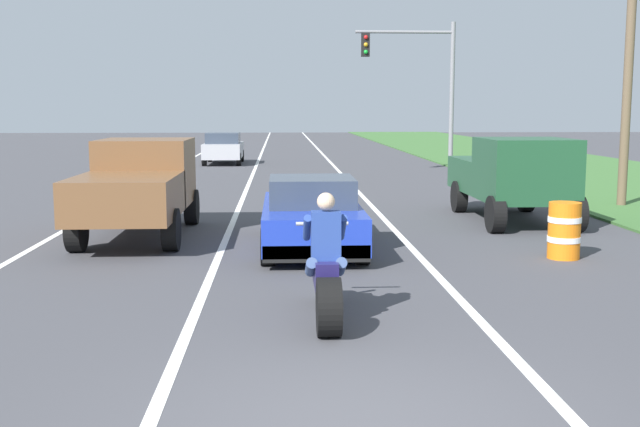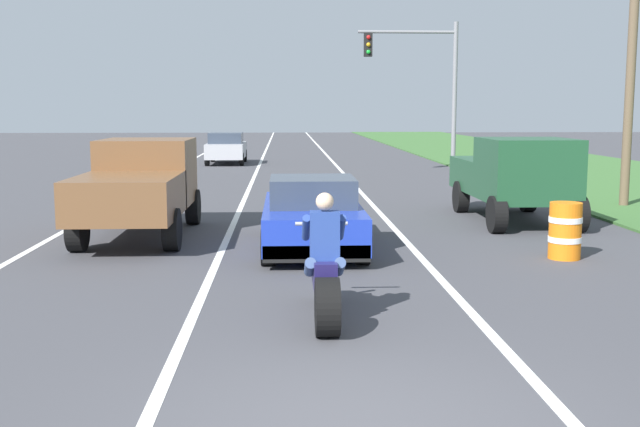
{
  "view_description": "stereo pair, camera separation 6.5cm",
  "coord_description": "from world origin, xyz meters",
  "px_view_note": "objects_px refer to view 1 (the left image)",
  "views": [
    {
      "loc": [
        -0.68,
        -5.94,
        2.63
      ],
      "look_at": [
        -0.07,
        5.95,
        1.0
      ],
      "focal_mm": 43.04,
      "sensor_mm": 36.0,
      "label": 1
    },
    {
      "loc": [
        -0.62,
        -5.95,
        2.63
      ],
      "look_at": [
        -0.07,
        5.95,
        1.0
      ],
      "focal_mm": 43.04,
      "sensor_mm": 36.0,
      "label": 2
    }
  ],
  "objects_px": {
    "pickup_truck_right_shoulder_dark_green": "(512,174)",
    "distant_car_far_ahead": "(223,148)",
    "motorcycle_with_rider": "(326,275)",
    "construction_barrel_nearest": "(564,230)",
    "sports_car_blue": "(311,216)",
    "traffic_light_mast_near": "(423,75)",
    "pickup_truck_left_lane_brown": "(139,184)"
  },
  "relations": [
    {
      "from": "sports_car_blue",
      "to": "construction_barrel_nearest",
      "type": "height_order",
      "value": "sports_car_blue"
    },
    {
      "from": "pickup_truck_right_shoulder_dark_green",
      "to": "construction_barrel_nearest",
      "type": "xyz_separation_m",
      "value": [
        -0.45,
        -4.57,
        -0.6
      ]
    },
    {
      "from": "motorcycle_with_rider",
      "to": "sports_car_blue",
      "type": "xyz_separation_m",
      "value": [
        0.03,
        5.05,
        0.04
      ]
    },
    {
      "from": "distant_car_far_ahead",
      "to": "sports_car_blue",
      "type": "bearing_deg",
      "value": -81.75
    },
    {
      "from": "sports_car_blue",
      "to": "distant_car_far_ahead",
      "type": "xyz_separation_m",
      "value": [
        -3.31,
        22.82,
        0.14
      ]
    },
    {
      "from": "motorcycle_with_rider",
      "to": "traffic_light_mast_near",
      "type": "bearing_deg",
      "value": 76.47
    },
    {
      "from": "traffic_light_mast_near",
      "to": "distant_car_far_ahead",
      "type": "bearing_deg",
      "value": 140.99
    },
    {
      "from": "sports_car_blue",
      "to": "pickup_truck_right_shoulder_dark_green",
      "type": "distance_m",
      "value": 5.95
    },
    {
      "from": "construction_barrel_nearest",
      "to": "distant_car_far_ahead",
      "type": "xyz_separation_m",
      "value": [
        -7.73,
        24.01,
        0.27
      ]
    },
    {
      "from": "pickup_truck_right_shoulder_dark_green",
      "to": "distant_car_far_ahead",
      "type": "height_order",
      "value": "pickup_truck_right_shoulder_dark_green"
    },
    {
      "from": "pickup_truck_left_lane_brown",
      "to": "sports_car_blue",
      "type": "bearing_deg",
      "value": -23.52
    },
    {
      "from": "sports_car_blue",
      "to": "construction_barrel_nearest",
      "type": "xyz_separation_m",
      "value": [
        4.42,
        -1.18,
        -0.13
      ]
    },
    {
      "from": "motorcycle_with_rider",
      "to": "sports_car_blue",
      "type": "bearing_deg",
      "value": 89.68
    },
    {
      "from": "sports_car_blue",
      "to": "traffic_light_mast_near",
      "type": "xyz_separation_m",
      "value": [
        5.05,
        16.05,
        3.32
      ]
    },
    {
      "from": "motorcycle_with_rider",
      "to": "construction_barrel_nearest",
      "type": "distance_m",
      "value": 5.9
    },
    {
      "from": "pickup_truck_left_lane_brown",
      "to": "construction_barrel_nearest",
      "type": "relative_size",
      "value": 4.8
    },
    {
      "from": "motorcycle_with_rider",
      "to": "pickup_truck_right_shoulder_dark_green",
      "type": "relative_size",
      "value": 0.46
    },
    {
      "from": "motorcycle_with_rider",
      "to": "pickup_truck_left_lane_brown",
      "type": "xyz_separation_m",
      "value": [
        -3.46,
        6.57,
        0.51
      ]
    },
    {
      "from": "pickup_truck_left_lane_brown",
      "to": "construction_barrel_nearest",
      "type": "bearing_deg",
      "value": -18.87
    },
    {
      "from": "pickup_truck_left_lane_brown",
      "to": "traffic_light_mast_near",
      "type": "height_order",
      "value": "traffic_light_mast_near"
    },
    {
      "from": "traffic_light_mast_near",
      "to": "construction_barrel_nearest",
      "type": "relative_size",
      "value": 6.0
    },
    {
      "from": "pickup_truck_right_shoulder_dark_green",
      "to": "distant_car_far_ahead",
      "type": "bearing_deg",
      "value": 112.8
    },
    {
      "from": "traffic_light_mast_near",
      "to": "sports_car_blue",
      "type": "bearing_deg",
      "value": -107.47
    },
    {
      "from": "motorcycle_with_rider",
      "to": "construction_barrel_nearest",
      "type": "height_order",
      "value": "motorcycle_with_rider"
    },
    {
      "from": "motorcycle_with_rider",
      "to": "pickup_truck_left_lane_brown",
      "type": "distance_m",
      "value": 7.45
    },
    {
      "from": "sports_car_blue",
      "to": "traffic_light_mast_near",
      "type": "bearing_deg",
      "value": 72.53
    },
    {
      "from": "construction_barrel_nearest",
      "to": "traffic_light_mast_near",
      "type": "bearing_deg",
      "value": 87.9
    },
    {
      "from": "motorcycle_with_rider",
      "to": "pickup_truck_left_lane_brown",
      "type": "relative_size",
      "value": 0.46
    },
    {
      "from": "motorcycle_with_rider",
      "to": "traffic_light_mast_near",
      "type": "height_order",
      "value": "traffic_light_mast_near"
    },
    {
      "from": "pickup_truck_right_shoulder_dark_green",
      "to": "traffic_light_mast_near",
      "type": "height_order",
      "value": "traffic_light_mast_near"
    },
    {
      "from": "motorcycle_with_rider",
      "to": "traffic_light_mast_near",
      "type": "xyz_separation_m",
      "value": [
        5.08,
        21.1,
        3.36
      ]
    },
    {
      "from": "motorcycle_with_rider",
      "to": "distant_car_far_ahead",
      "type": "bearing_deg",
      "value": 96.71
    }
  ]
}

